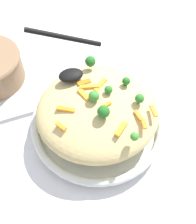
% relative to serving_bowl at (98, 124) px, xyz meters
% --- Properties ---
extents(ground_plane, '(2.40, 2.40, 0.00)m').
position_rel_serving_bowl_xyz_m(ground_plane, '(0.00, 0.00, -0.02)').
color(ground_plane, silver).
extents(serving_bowl, '(0.33, 0.33, 0.04)m').
position_rel_serving_bowl_xyz_m(serving_bowl, '(0.00, 0.00, 0.00)').
color(serving_bowl, silver).
rests_on(serving_bowl, ground_plane).
extents(pasta_mound, '(0.28, 0.27, 0.09)m').
position_rel_serving_bowl_xyz_m(pasta_mound, '(0.00, 0.00, 0.06)').
color(pasta_mound, '#D1BA7A').
rests_on(pasta_mound, serving_bowl).
extents(carrot_piece_0, '(0.04, 0.02, 0.01)m').
position_rel_serving_bowl_xyz_m(carrot_piece_0, '(0.01, -0.04, 0.11)').
color(carrot_piece_0, orange).
rests_on(carrot_piece_0, pasta_mound).
extents(carrot_piece_1, '(0.03, 0.02, 0.01)m').
position_rel_serving_bowl_xyz_m(carrot_piece_1, '(-0.01, 0.02, 0.11)').
color(carrot_piece_1, orange).
rests_on(carrot_piece_1, pasta_mound).
extents(carrot_piece_2, '(0.04, 0.03, 0.01)m').
position_rel_serving_bowl_xyz_m(carrot_piece_2, '(-0.02, -0.04, 0.10)').
color(carrot_piece_2, orange).
rests_on(carrot_piece_2, pasta_mound).
extents(carrot_piece_3, '(0.04, 0.03, 0.01)m').
position_rel_serving_bowl_xyz_m(carrot_piece_3, '(0.07, 0.01, 0.10)').
color(carrot_piece_3, orange).
rests_on(carrot_piece_3, pasta_mound).
extents(carrot_piece_4, '(0.01, 0.03, 0.01)m').
position_rel_serving_bowl_xyz_m(carrot_piece_4, '(-0.07, 0.06, 0.10)').
color(carrot_piece_4, orange).
rests_on(carrot_piece_4, pasta_mound).
extents(carrot_piece_5, '(0.03, 0.03, 0.01)m').
position_rel_serving_bowl_xyz_m(carrot_piece_5, '(-0.03, 0.08, 0.10)').
color(carrot_piece_5, orange).
rests_on(carrot_piece_5, pasta_mound).
extents(carrot_piece_6, '(0.03, 0.01, 0.01)m').
position_rel_serving_bowl_xyz_m(carrot_piece_6, '(0.02, -0.06, 0.10)').
color(carrot_piece_6, orange).
rests_on(carrot_piece_6, pasta_mound).
extents(carrot_piece_7, '(0.02, 0.02, 0.01)m').
position_rel_serving_bowl_xyz_m(carrot_piece_7, '(0.09, 0.04, 0.10)').
color(carrot_piece_7, orange).
rests_on(carrot_piece_7, pasta_mound).
extents(carrot_piece_8, '(0.03, 0.04, 0.01)m').
position_rel_serving_bowl_xyz_m(carrot_piece_8, '(0.03, -0.02, 0.11)').
color(carrot_piece_8, orange).
rests_on(carrot_piece_8, pasta_mound).
extents(carrot_piece_9, '(0.01, 0.03, 0.01)m').
position_rel_serving_bowl_xyz_m(carrot_piece_9, '(-0.11, 0.06, 0.10)').
color(carrot_piece_9, orange).
rests_on(carrot_piece_9, pasta_mound).
extents(carrot_piece_10, '(0.01, 0.03, 0.01)m').
position_rel_serving_bowl_xyz_m(carrot_piece_10, '(-0.08, 0.08, 0.10)').
color(carrot_piece_10, orange).
rests_on(carrot_piece_10, pasta_mound).
extents(broccoli_floret_0, '(0.02, 0.02, 0.02)m').
position_rel_serving_bowl_xyz_m(broccoli_floret_0, '(-0.03, -0.01, 0.11)').
color(broccoli_floret_0, '#296820').
rests_on(broccoli_floret_0, pasta_mound).
extents(broccoli_floret_1, '(0.02, 0.02, 0.03)m').
position_rel_serving_bowl_xyz_m(broccoli_floret_1, '(0.01, 0.00, 0.12)').
color(broccoli_floret_1, '#377928').
rests_on(broccoli_floret_1, pasta_mound).
extents(broccoli_floret_2, '(0.03, 0.03, 0.03)m').
position_rel_serving_bowl_xyz_m(broccoli_floret_2, '(0.00, 0.04, 0.12)').
color(broccoli_floret_2, '#205B1C').
rests_on(broccoli_floret_2, pasta_mound).
extents(broccoli_floret_3, '(0.03, 0.03, 0.03)m').
position_rel_serving_bowl_xyz_m(broccoli_floret_3, '(-0.01, -0.10, 0.11)').
color(broccoli_floret_3, '#205B1C').
rests_on(broccoli_floret_3, pasta_mound).
extents(broccoli_floret_4, '(0.02, 0.02, 0.02)m').
position_rel_serving_bowl_xyz_m(broccoli_floret_4, '(-0.07, -0.03, 0.11)').
color(broccoli_floret_4, '#205B1C').
rests_on(broccoli_floret_4, pasta_mound).
extents(broccoli_floret_5, '(0.02, 0.02, 0.02)m').
position_rel_serving_bowl_xyz_m(broccoli_floret_5, '(-0.05, 0.11, 0.11)').
color(broccoli_floret_5, '#377928').
rests_on(broccoli_floret_5, pasta_mound).
extents(broccoli_floret_6, '(0.02, 0.02, 0.03)m').
position_rel_serving_bowl_xyz_m(broccoli_floret_6, '(-0.08, 0.03, 0.11)').
color(broccoli_floret_6, '#296820').
rests_on(broccoli_floret_6, pasta_mound).
extents(serving_spoon, '(0.17, 0.12, 0.09)m').
position_rel_serving_bowl_xyz_m(serving_spoon, '(0.04, -0.11, 0.12)').
color(serving_spoon, black).
rests_on(serving_spoon, pasta_mound).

